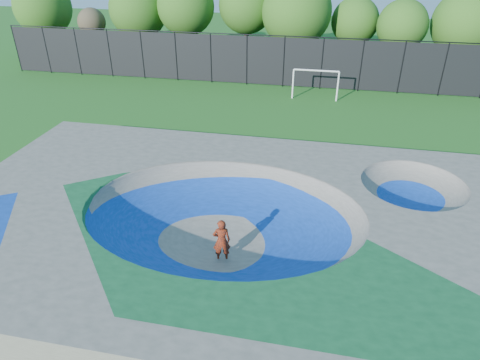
% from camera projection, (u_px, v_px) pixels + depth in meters
% --- Properties ---
extents(ground, '(120.00, 120.00, 0.00)m').
position_uv_depth(ground, '(223.00, 240.00, 17.13)').
color(ground, '#1C5718').
rests_on(ground, ground).
extents(skate_deck, '(22.00, 14.00, 1.50)m').
position_uv_depth(skate_deck, '(223.00, 224.00, 16.76)').
color(skate_deck, gray).
rests_on(skate_deck, ground).
extents(skater, '(0.74, 0.58, 1.79)m').
position_uv_depth(skater, '(222.00, 241.00, 15.61)').
color(skater, red).
rests_on(skater, ground).
extents(skateboard, '(0.81, 0.35, 0.05)m').
position_uv_depth(skateboard, '(222.00, 259.00, 16.03)').
color(skateboard, black).
rests_on(skateboard, ground).
extents(soccer_goal, '(3.41, 0.12, 2.25)m').
position_uv_depth(soccer_goal, '(316.00, 79.00, 31.44)').
color(soccer_goal, white).
rests_on(soccer_goal, ground).
extents(fence, '(48.09, 0.09, 4.04)m').
position_uv_depth(fence, '(284.00, 61.00, 34.05)').
color(fence, black).
rests_on(fence, ground).
extents(treeline, '(53.18, 7.03, 8.15)m').
position_uv_depth(treeline, '(295.00, 14.00, 36.81)').
color(treeline, '#4D3426').
rests_on(treeline, ground).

